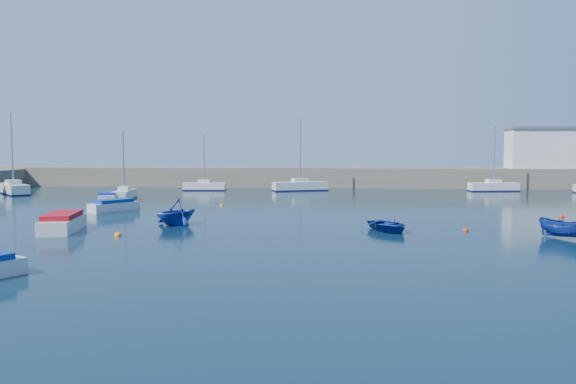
# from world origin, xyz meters

# --- Properties ---
(ground) EXTENTS (220.00, 220.00, 0.00)m
(ground) POSITION_xyz_m (0.00, 0.00, 0.00)
(ground) COLOR #0B2230
(ground) RESTS_ON ground
(back_wall) EXTENTS (96.00, 4.50, 2.60)m
(back_wall) POSITION_xyz_m (0.00, 46.00, 1.30)
(back_wall) COLOR #6F6854
(back_wall) RESTS_ON ground
(harbor_office) EXTENTS (10.00, 4.00, 5.00)m
(harbor_office) POSITION_xyz_m (30.00, 46.00, 5.10)
(harbor_office) COLOR silver
(harbor_office) RESTS_ON back_wall
(sailboat_3) EXTENTS (2.10, 5.26, 6.85)m
(sailboat_3) POSITION_xyz_m (-18.48, 25.78, 0.54)
(sailboat_3) COLOR silver
(sailboat_3) RESTS_ON ground
(sailboat_4) EXTENTS (6.17, 6.43, 9.14)m
(sailboat_4) POSITION_xyz_m (-33.68, 31.82, 0.63)
(sailboat_4) COLOR silver
(sailboat_4) RESTS_ON ground
(sailboat_5) EXTENTS (5.24, 1.74, 6.90)m
(sailboat_5) POSITION_xyz_m (-13.36, 38.79, 0.54)
(sailboat_5) COLOR silver
(sailboat_5) RESTS_ON ground
(sailboat_6) EXTENTS (6.86, 4.12, 8.71)m
(sailboat_6) POSITION_xyz_m (-1.62, 39.41, 0.60)
(sailboat_6) COLOR silver
(sailboat_6) RESTS_ON ground
(sailboat_7) EXTENTS (6.04, 2.55, 7.75)m
(sailboat_7) POSITION_xyz_m (21.67, 40.42, 0.57)
(sailboat_7) COLOR silver
(sailboat_7) RESTS_ON ground
(motorboat_0) EXTENTS (2.81, 5.34, 1.14)m
(motorboat_0) POSITION_xyz_m (-14.42, 4.69, 0.53)
(motorboat_0) COLOR silver
(motorboat_0) RESTS_ON ground
(motorboat_1) EXTENTS (3.50, 4.08, 0.99)m
(motorboat_1) POSITION_xyz_m (-15.52, 15.64, 0.46)
(motorboat_1) COLOR silver
(motorboat_1) RESTS_ON ground
(motorboat_2) EXTENTS (2.86, 4.77, 0.93)m
(motorboat_2) POSITION_xyz_m (-19.61, 24.45, 0.44)
(motorboat_2) COLOR silver
(motorboat_2) RESTS_ON ground
(dinghy_center) EXTENTS (3.90, 4.37, 0.75)m
(dinghy_center) POSITION_xyz_m (5.78, 6.19, 0.37)
(dinghy_center) COLOR navy
(dinghy_center) RESTS_ON ground
(dinghy_left) EXTENTS (4.27, 4.40, 1.77)m
(dinghy_left) POSITION_xyz_m (-8.14, 7.96, 0.89)
(dinghy_left) COLOR navy
(dinghy_left) RESTS_ON ground
(dinghy_right) EXTENTS (2.89, 3.04, 1.18)m
(dinghy_right) POSITION_xyz_m (15.52, 4.09, 0.59)
(dinghy_right) COLOR navy
(dinghy_right) RESTS_ON ground
(buoy_0) EXTENTS (0.45, 0.45, 0.45)m
(buoy_0) POSITION_xyz_m (-10.26, 3.04, 0.00)
(buoy_0) COLOR orange
(buoy_0) RESTS_ON ground
(buoy_1) EXTENTS (0.38, 0.38, 0.38)m
(buoy_1) POSITION_xyz_m (10.59, 6.57, 0.00)
(buoy_1) COLOR red
(buoy_1) RESTS_ON ground
(buoy_3) EXTENTS (0.39, 0.39, 0.39)m
(buoy_3) POSITION_xyz_m (-7.55, 20.66, 0.00)
(buoy_3) COLOR orange
(buoy_3) RESTS_ON ground
(buoy_4) EXTENTS (0.44, 0.44, 0.44)m
(buoy_4) POSITION_xyz_m (19.40, 14.37, 0.00)
(buoy_4) COLOR red
(buoy_4) RESTS_ON ground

